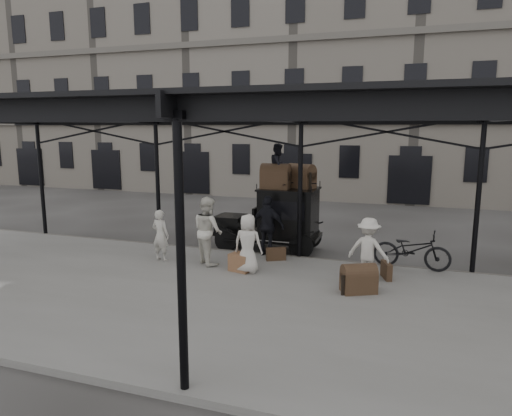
{
  "coord_description": "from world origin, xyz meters",
  "views": [
    {
      "loc": [
        3.14,
        -11.65,
        4.18
      ],
      "look_at": [
        -1.3,
        1.6,
        1.7
      ],
      "focal_mm": 32.0,
      "sensor_mm": 36.0,
      "label": 1
    }
  ],
  "objects_px": {
    "porter_left": "(160,235)",
    "steamer_trunk_platform": "(359,280)",
    "porter_official": "(268,226)",
    "taxi": "(280,216)",
    "bicycle": "(412,250)",
    "steamer_trunk_roof_near": "(276,178)"
  },
  "relations": [
    {
      "from": "porter_left",
      "to": "steamer_trunk_platform",
      "type": "bearing_deg",
      "value": 178.32
    },
    {
      "from": "porter_left",
      "to": "steamer_trunk_roof_near",
      "type": "height_order",
      "value": "steamer_trunk_roof_near"
    },
    {
      "from": "bicycle",
      "to": "steamer_trunk_platform",
      "type": "xyz_separation_m",
      "value": [
        -1.23,
        -2.44,
        -0.26
      ]
    },
    {
      "from": "porter_left",
      "to": "steamer_trunk_platform",
      "type": "relative_size",
      "value": 1.92
    },
    {
      "from": "bicycle",
      "to": "steamer_trunk_platform",
      "type": "relative_size",
      "value": 2.6
    },
    {
      "from": "taxi",
      "to": "porter_official",
      "type": "height_order",
      "value": "taxi"
    },
    {
      "from": "bicycle",
      "to": "steamer_trunk_roof_near",
      "type": "relative_size",
      "value": 2.28
    },
    {
      "from": "porter_official",
      "to": "steamer_trunk_platform",
      "type": "xyz_separation_m",
      "value": [
        3.1,
        -2.44,
        -0.66
      ]
    },
    {
      "from": "porter_left",
      "to": "porter_official",
      "type": "distance_m",
      "value": 3.34
    },
    {
      "from": "bicycle",
      "to": "steamer_trunk_platform",
      "type": "bearing_deg",
      "value": 158.26
    },
    {
      "from": "porter_left",
      "to": "steamer_trunk_platform",
      "type": "distance_m",
      "value": 6.12
    },
    {
      "from": "steamer_trunk_roof_near",
      "to": "steamer_trunk_platform",
      "type": "relative_size",
      "value": 1.14
    },
    {
      "from": "bicycle",
      "to": "steamer_trunk_platform",
      "type": "distance_m",
      "value": 2.75
    },
    {
      "from": "steamer_trunk_roof_near",
      "to": "taxi",
      "type": "bearing_deg",
      "value": 70.85
    },
    {
      "from": "porter_left",
      "to": "steamer_trunk_platform",
      "type": "xyz_separation_m",
      "value": [
        6.04,
        -0.87,
        -0.49
      ]
    },
    {
      "from": "taxi",
      "to": "porter_left",
      "type": "relative_size",
      "value": 2.31
    },
    {
      "from": "taxi",
      "to": "bicycle",
      "type": "relative_size",
      "value": 1.7
    },
    {
      "from": "taxi",
      "to": "porter_official",
      "type": "relative_size",
      "value": 1.9
    },
    {
      "from": "taxi",
      "to": "bicycle",
      "type": "bearing_deg",
      "value": -15.5
    },
    {
      "from": "steamer_trunk_roof_near",
      "to": "steamer_trunk_platform",
      "type": "distance_m",
      "value": 5.05
    },
    {
      "from": "porter_left",
      "to": "steamer_trunk_roof_near",
      "type": "distance_m",
      "value": 4.16
    },
    {
      "from": "porter_official",
      "to": "bicycle",
      "type": "relative_size",
      "value": 0.89
    }
  ]
}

